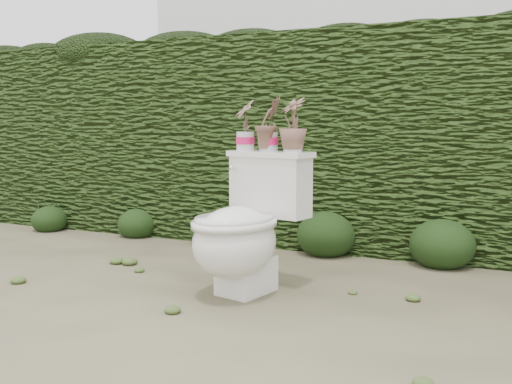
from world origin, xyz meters
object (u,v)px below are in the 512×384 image
at_px(potted_plant_center, 269,125).
at_px(potted_plant_right, 293,126).
at_px(potted_plant_left, 245,126).
at_px(toilet, 244,230).

distance_m(potted_plant_center, potted_plant_right, 0.17).
relative_size(potted_plant_left, potted_plant_right, 0.99).
bearing_deg(potted_plant_right, potted_plant_left, -157.38).
xyz_separation_m(potted_plant_left, potted_plant_right, (0.33, -0.08, 0.00)).
relative_size(toilet, potted_plant_right, 2.72).
bearing_deg(potted_plant_center, potted_plant_left, 104.48).
bearing_deg(potted_plant_right, toilet, -100.21).
distance_m(toilet, potted_plant_right, 0.63).
relative_size(toilet, potted_plant_left, 2.75).
bearing_deg(potted_plant_left, toilet, -17.03).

